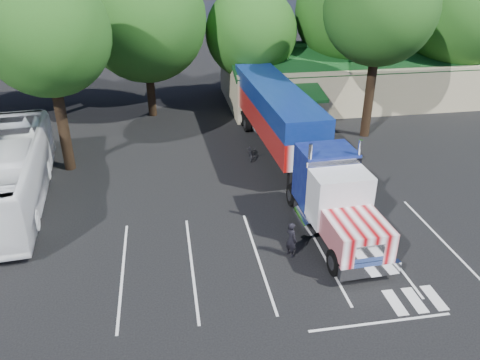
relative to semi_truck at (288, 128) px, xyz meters
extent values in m
plane|color=black|center=(-3.96, -4.02, -2.76)|extent=(120.00, 120.00, 0.00)
cube|color=tan|center=(10.04, 13.98, -0.76)|extent=(24.00, 11.00, 4.00)
cube|color=#113D18|center=(10.04, 11.58, 1.74)|extent=(24.20, 6.25, 2.10)
cube|color=#113D18|center=(10.04, 16.38, 1.74)|extent=(24.20, 6.25, 2.10)
cube|color=tan|center=(2.04, 8.28, -1.36)|extent=(5.00, 2.50, 2.80)
cube|color=#113D18|center=(2.04, 6.98, 0.14)|extent=(5.40, 3.19, 0.80)
cylinder|color=black|center=(-16.96, 13.78, -0.76)|extent=(0.70, 0.70, 4.00)
sphere|color=#234C15|center=(-16.96, 13.78, 4.39)|extent=(8.40, 8.40, 8.40)
cylinder|color=black|center=(-8.96, 12.18, -0.61)|extent=(0.70, 0.70, 4.30)
sphere|color=#234C15|center=(-8.96, 12.18, 5.29)|extent=(10.00, 10.00, 10.00)
cylinder|color=black|center=(0.04, 13.48, -0.96)|extent=(0.70, 0.70, 3.60)
sphere|color=#234C15|center=(0.04, 13.48, 3.84)|extent=(8.00, 8.00, 8.00)
cylinder|color=black|center=(9.04, 13.98, -0.51)|extent=(0.70, 0.70, 4.50)
sphere|color=#234C15|center=(9.04, 13.98, 5.34)|extent=(9.60, 9.60, 9.60)
cylinder|color=black|center=(19.04, 12.78, -0.81)|extent=(0.70, 0.70, 3.90)
sphere|color=#234C15|center=(19.04, 12.78, 5.04)|extent=(10.40, 10.40, 10.40)
cylinder|color=black|center=(-14.46, 1.98, 0.24)|extent=(0.70, 0.70, 6.00)
sphere|color=#234C15|center=(-14.46, 1.98, 6.09)|extent=(7.60, 7.60, 7.60)
cylinder|color=black|center=(7.54, 4.48, 0.49)|extent=(0.70, 0.70, 6.50)
sphere|color=#234C15|center=(7.54, 4.48, 6.74)|extent=(8.00, 8.00, 8.00)
cube|color=black|center=(0.32, -8.40, -1.91)|extent=(1.44, 7.99, 0.28)
cube|color=white|center=(0.49, -12.65, -2.02)|extent=(2.85, 0.39, 0.62)
cube|color=white|center=(0.48, -12.43, -1.34)|extent=(1.37, 0.19, 1.02)
cube|color=white|center=(0.43, -11.12, -1.12)|extent=(2.72, 2.82, 1.31)
cube|color=silver|center=(0.34, -8.85, -0.43)|extent=(2.91, 1.93, 2.61)
cube|color=black|center=(0.37, -9.59, 0.13)|extent=(2.61, 0.19, 1.14)
cube|color=white|center=(0.30, -7.89, 1.04)|extent=(2.96, 0.23, 0.28)
cube|color=navy|center=(0.26, -6.81, -0.21)|extent=(2.93, 2.38, 3.07)
cylinder|color=white|center=(-1.00, -7.88, 0.19)|extent=(0.21, 0.21, 3.86)
cylinder|color=white|center=(1.61, -7.78, 0.19)|extent=(0.21, 0.21, 3.86)
cylinder|color=white|center=(-1.21, -8.34, -1.91)|extent=(0.82, 1.84, 0.75)
cylinder|color=white|center=(1.85, -8.23, -1.91)|extent=(0.82, 1.84, 0.75)
cube|color=silver|center=(-0.12, 3.06, -0.32)|extent=(3.51, 14.64, 1.70)
cube|color=navy|center=(-0.12, 3.06, 1.21)|extent=(3.51, 14.64, 1.36)
cube|color=black|center=(-0.30, 7.83, -1.80)|extent=(1.52, 4.02, 0.40)
cube|color=black|center=(-0.68, -3.10, -1.97)|extent=(0.14, 0.14, 1.59)
cube|color=black|center=(0.91, -3.03, -1.97)|extent=(0.14, 0.14, 1.59)
cube|color=white|center=(-0.40, 10.44, -2.25)|extent=(2.73, 0.24, 0.14)
cylinder|color=black|center=(-0.74, -11.74, -2.14)|extent=(0.45, 1.26, 1.25)
cylinder|color=black|center=(1.64, -11.64, -2.14)|extent=(0.45, 1.26, 1.25)
cylinder|color=black|center=(-0.94, -6.52, -2.14)|extent=(0.45, 1.26, 1.25)
cylinder|color=black|center=(1.44, -6.42, -2.14)|extent=(0.45, 1.26, 1.25)
cylinder|color=black|center=(-0.99, -5.27, -2.14)|extent=(0.45, 1.26, 1.25)
cylinder|color=black|center=(1.39, -5.17, -2.14)|extent=(0.45, 1.26, 1.25)
cylinder|color=black|center=(-1.46, 6.88, -2.14)|extent=(0.45, 1.26, 1.25)
cylinder|color=black|center=(0.92, 6.97, -2.14)|extent=(0.45, 1.26, 1.25)
cylinder|color=black|center=(-1.51, 8.24, -2.14)|extent=(0.45, 1.26, 1.25)
cylinder|color=black|center=(0.87, 8.33, -2.14)|extent=(0.45, 1.26, 1.25)
imported|color=black|center=(-2.36, -10.02, -1.84)|extent=(0.69, 0.80, 1.84)
imported|color=black|center=(-2.16, 1.63, -2.28)|extent=(0.85, 1.91, 0.97)
imported|color=white|center=(-16.77, -2.23, -0.87)|extent=(4.43, 13.82, 3.78)
imported|color=#B0B2B8|center=(1.04, 6.48, -2.05)|extent=(4.43, 1.81, 1.43)
camera|label=1|loc=(-7.85, -28.02, 10.82)|focal=35.00mm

